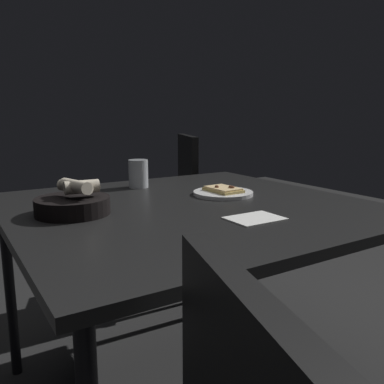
# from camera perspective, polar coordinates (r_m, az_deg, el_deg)

# --- Properties ---
(dining_table) EXTENTS (1.17, 1.14, 0.76)m
(dining_table) POSITION_cam_1_polar(r_m,az_deg,el_deg) (1.41, -0.55, -3.85)
(dining_table) COLOR black
(dining_table) RESTS_ON ground
(pizza_plate) EXTENTS (0.23, 0.23, 0.04)m
(pizza_plate) POSITION_cam_1_polar(r_m,az_deg,el_deg) (1.55, 4.42, -0.03)
(pizza_plate) COLOR white
(pizza_plate) RESTS_ON dining_table
(bread_basket) EXTENTS (0.23, 0.23, 0.11)m
(bread_basket) POSITION_cam_1_polar(r_m,az_deg,el_deg) (1.30, -16.44, -1.50)
(bread_basket) COLOR black
(bread_basket) RESTS_ON dining_table
(beer_glass) EXTENTS (0.08, 0.08, 0.12)m
(beer_glass) POSITION_cam_1_polar(r_m,az_deg,el_deg) (1.72, -7.56, 2.36)
(beer_glass) COLOR silver
(beer_glass) RESTS_ON dining_table
(napkin) EXTENTS (0.16, 0.12, 0.00)m
(napkin) POSITION_cam_1_polar(r_m,az_deg,el_deg) (1.21, 8.85, -3.71)
(napkin) COLOR white
(napkin) RESTS_ON dining_table
(chair_far) EXTENTS (0.56, 0.56, 0.94)m
(chair_far) POSITION_cam_1_polar(r_m,az_deg,el_deg) (2.40, -3.23, -2.00)
(chair_far) COLOR black
(chair_far) RESTS_ON ground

